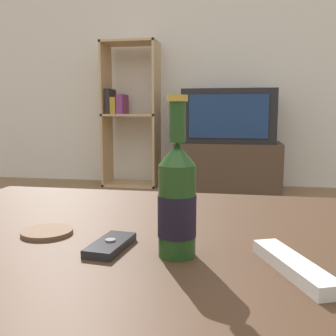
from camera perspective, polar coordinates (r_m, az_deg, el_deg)
name	(u,v)px	position (r m, az deg, el deg)	size (l,w,h in m)	color
back_wall	(219,42)	(3.75, 7.37, 17.67)	(8.00, 0.05, 2.60)	silver
coffee_table	(121,269)	(0.76, -6.83, -14.41)	(1.00, 0.88, 0.44)	#422B1C
tv_stand	(228,166)	(3.43, 8.68, 0.23)	(0.89, 0.45, 0.42)	#4C3828
television	(229,116)	(3.39, 8.83, 7.45)	(0.77, 0.40, 0.45)	black
bookshelf	(128,113)	(3.62, -5.77, 7.96)	(0.49, 0.30, 1.29)	tan
beer_bottle	(177,200)	(0.63, 1.32, -4.63)	(0.06, 0.06, 0.26)	#1E4219
cell_phone	(110,245)	(0.69, -8.45, -10.98)	(0.06, 0.12, 0.02)	#232328
remote_control	(293,266)	(0.61, 17.71, -13.37)	(0.11, 0.19, 0.02)	white
coaster	(47,232)	(0.79, -17.21, -8.92)	(0.10, 0.10, 0.01)	brown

